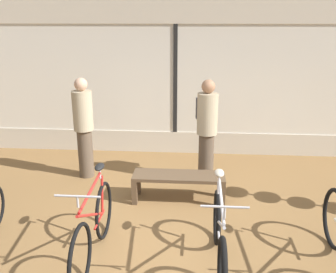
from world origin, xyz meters
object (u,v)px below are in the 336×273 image
(display_bench, at_px, (179,179))
(customer_near_rack, at_px, (84,126))
(customer_by_window, at_px, (207,128))
(bicycle_left, at_px, (94,228))
(bicycle_right, at_px, (219,238))

(display_bench, xyz_separation_m, customer_near_rack, (-1.69, 0.82, 0.58))
(customer_near_rack, distance_m, customer_by_window, 2.11)
(customer_by_window, bearing_deg, bicycle_left, -119.93)
(display_bench, bearing_deg, customer_by_window, 60.79)
(bicycle_left, height_order, customer_by_window, customer_by_window)
(bicycle_right, bearing_deg, display_bench, 108.41)
(bicycle_left, height_order, customer_near_rack, customer_near_rack)
(bicycle_left, relative_size, customer_by_window, 0.98)
(bicycle_right, relative_size, customer_near_rack, 0.98)
(bicycle_left, xyz_separation_m, customer_by_window, (1.33, 2.31, 0.55))
(bicycle_left, relative_size, customer_near_rack, 0.98)
(bicycle_right, distance_m, customer_by_window, 2.42)
(bicycle_right, bearing_deg, customer_by_window, 92.61)
(bicycle_right, relative_size, customer_by_window, 0.98)
(bicycle_left, xyz_separation_m, display_bench, (0.90, 1.55, -0.05))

